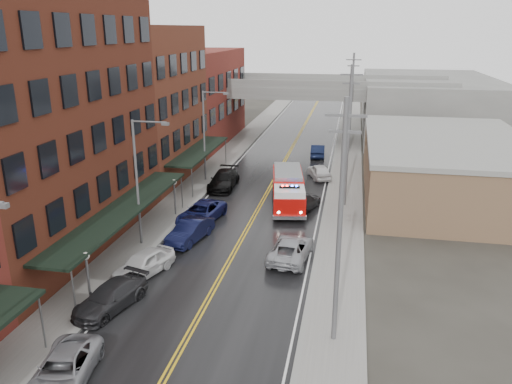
{
  "coord_description": "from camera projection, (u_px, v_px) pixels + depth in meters",
  "views": [
    {
      "loc": [
        7.49,
        -6.52,
        14.75
      ],
      "look_at": [
        0.66,
        28.47,
        3.0
      ],
      "focal_mm": 35.0,
      "sensor_mm": 36.0,
      "label": 1
    }
  ],
  "objects": [
    {
      "name": "road",
      "position": [
        252.0,
        221.0,
        40.02
      ],
      "size": [
        11.0,
        160.0,
        0.02
      ],
      "primitive_type": "cube",
      "color": "black",
      "rests_on": "ground"
    },
    {
      "name": "sidewalk_left",
      "position": [
        165.0,
        214.0,
        41.32
      ],
      "size": [
        3.0,
        160.0,
        0.15
      ],
      "primitive_type": "cube",
      "color": "slate",
      "rests_on": "ground"
    },
    {
      "name": "sidewalk_right",
      "position": [
        344.0,
        227.0,
        38.67
      ],
      "size": [
        3.0,
        160.0,
        0.15
      ],
      "primitive_type": "cube",
      "color": "slate",
      "rests_on": "ground"
    },
    {
      "name": "curb_left",
      "position": [
        184.0,
        215.0,
        41.02
      ],
      "size": [
        0.3,
        160.0,
        0.15
      ],
      "primitive_type": "cube",
      "color": "gray",
      "rests_on": "ground"
    },
    {
      "name": "curb_right",
      "position": [
        322.0,
        225.0,
        38.97
      ],
      "size": [
        0.3,
        160.0,
        0.15
      ],
      "primitive_type": "cube",
      "color": "gray",
      "rests_on": "ground"
    },
    {
      "name": "brick_building_b",
      "position": [
        34.0,
        119.0,
        33.09
      ],
      "size": [
        9.0,
        20.0,
        18.0
      ],
      "primitive_type": "cube",
      "color": "#552516",
      "rests_on": "ground"
    },
    {
      "name": "brick_building_c",
      "position": [
        142.0,
        104.0,
        49.88
      ],
      "size": [
        9.0,
        15.0,
        15.0
      ],
      "primitive_type": "cube",
      "color": "brown",
      "rests_on": "ground"
    },
    {
      "name": "brick_building_far",
      "position": [
        196.0,
        97.0,
        66.66
      ],
      "size": [
        9.0,
        20.0,
        12.0
      ],
      "primitive_type": "cube",
      "color": "maroon",
      "rests_on": "ground"
    },
    {
      "name": "tan_building",
      "position": [
        444.0,
        169.0,
        45.65
      ],
      "size": [
        14.0,
        22.0,
        5.0
      ],
      "primitive_type": "cube",
      "color": "brown",
      "rests_on": "ground"
    },
    {
      "name": "right_far_block",
      "position": [
        427.0,
        105.0,
        72.78
      ],
      "size": [
        18.0,
        30.0,
        8.0
      ],
      "primitive_type": "cube",
      "color": "slate",
      "rests_on": "ground"
    },
    {
      "name": "awning_1",
      "position": [
        123.0,
        210.0,
        33.92
      ],
      "size": [
        2.6,
        18.0,
        3.09
      ],
      "color": "black",
      "rests_on": "ground"
    },
    {
      "name": "awning_2",
      "position": [
        200.0,
        151.0,
        50.23
      ],
      "size": [
        2.6,
        13.0,
        3.09
      ],
      "color": "black",
      "rests_on": "ground"
    },
    {
      "name": "globe_lamp_1",
      "position": [
        87.0,
        266.0,
        27.41
      ],
      "size": [
        0.44,
        0.44,
        3.12
      ],
      "color": "#59595B",
      "rests_on": "ground"
    },
    {
      "name": "globe_lamp_2",
      "position": [
        174.0,
        189.0,
        40.46
      ],
      "size": [
        0.44,
        0.44,
        3.12
      ],
      "color": "#59595B",
      "rests_on": "ground"
    },
    {
      "name": "street_lamp_1",
      "position": [
        140.0,
        175.0,
        33.99
      ],
      "size": [
        2.64,
        0.22,
        9.0
      ],
      "color": "#59595B",
      "rests_on": "ground"
    },
    {
      "name": "street_lamp_2",
      "position": [
        206.0,
        130.0,
        48.91
      ],
      "size": [
        2.64,
        0.22,
        9.0
      ],
      "color": "#59595B",
      "rests_on": "ground"
    },
    {
      "name": "utility_pole_0",
      "position": [
        340.0,
        222.0,
        22.75
      ],
      "size": [
        1.8,
        0.24,
        12.0
      ],
      "color": "#59595B",
      "rests_on": "ground"
    },
    {
      "name": "utility_pole_1",
      "position": [
        348.0,
        135.0,
        41.4
      ],
      "size": [
        1.8,
        0.24,
        12.0
      ],
      "color": "#59595B",
      "rests_on": "ground"
    },
    {
      "name": "utility_pole_2",
      "position": [
        351.0,
        102.0,
        60.04
      ],
      "size": [
        1.8,
        0.24,
        12.0
      ],
      "color": "#59595B",
      "rests_on": "ground"
    },
    {
      "name": "overpass",
      "position": [
        298.0,
        96.0,
        67.97
      ],
      "size": [
        40.0,
        10.0,
        7.5
      ],
      "color": "slate",
      "rests_on": "ground"
    },
    {
      "name": "fire_truck",
      "position": [
        288.0,
        189.0,
        42.78
      ],
      "size": [
        4.31,
        8.45,
        2.97
      ],
      "rotation": [
        0.0,
        0.0,
        0.17
      ],
      "color": "#AF0B08",
      "rests_on": "ground"
    },
    {
      "name": "parked_car_left_2",
      "position": [
        63.0,
        370.0,
        21.54
      ],
      "size": [
        3.03,
        5.19,
        1.36
      ],
      "primitive_type": "imported",
      "rotation": [
        0.0,
        0.0,
        0.17
      ],
      "color": "gray",
      "rests_on": "ground"
    },
    {
      "name": "parked_car_left_3",
      "position": [
        111.0,
        297.0,
        27.38
      ],
      "size": [
        3.2,
        5.19,
        1.41
      ],
      "primitive_type": "imported",
      "rotation": [
        0.0,
        0.0,
        -0.27
      ],
      "color": "#252528",
      "rests_on": "ground"
    },
    {
      "name": "parked_car_left_4",
      "position": [
        144.0,
        263.0,
        31.1
      ],
      "size": [
        3.22,
        4.92,
        1.56
      ],
      "primitive_type": "imported",
      "rotation": [
        0.0,
        0.0,
        -0.33
      ],
      "color": "silver",
      "rests_on": "ground"
    },
    {
      "name": "parked_car_left_5",
      "position": [
        190.0,
        231.0,
        36.09
      ],
      "size": [
        2.6,
        4.92,
        1.54
      ],
      "primitive_type": "imported",
      "rotation": [
        0.0,
        0.0,
        -0.22
      ],
      "color": "black",
      "rests_on": "ground"
    },
    {
      "name": "parked_car_left_6",
      "position": [
        201.0,
        213.0,
        39.71
      ],
      "size": [
        3.34,
        5.75,
        1.51
      ],
      "primitive_type": "imported",
      "rotation": [
        0.0,
        0.0,
        -0.16
      ],
      "color": "#14194D",
      "rests_on": "ground"
    },
    {
      "name": "parked_car_left_7",
      "position": [
        224.0,
        180.0,
        48.06
      ],
      "size": [
        2.43,
        5.7,
        1.64
      ],
      "primitive_type": "imported",
      "rotation": [
        0.0,
        0.0,
        0.02
      ],
      "color": "black",
      "rests_on": "ground"
    },
    {
      "name": "parked_car_right_0",
      "position": [
        291.0,
        249.0,
        33.29
      ],
      "size": [
        2.92,
        5.44,
        1.45
      ],
      "primitive_type": "imported",
      "rotation": [
        0.0,
        0.0,
        3.04
      ],
      "color": "#96989E",
      "rests_on": "ground"
    },
    {
      "name": "parked_car_right_1",
      "position": [
        301.0,
        202.0,
        42.21
      ],
      "size": [
        3.49,
        5.47,
        1.48
      ],
      "primitive_type": "imported",
      "rotation": [
        0.0,
        0.0,
        2.84
      ],
      "color": "#27272A",
      "rests_on": "ground"
    },
    {
      "name": "parked_car_right_2",
      "position": [
        319.0,
        171.0,
        51.22
      ],
      "size": [
        3.09,
        4.65,
        1.47
      ],
      "primitive_type": "imported",
      "rotation": [
        0.0,
        0.0,
        3.48
      ],
      "color": "silver",
      "rests_on": "ground"
    },
    {
      "name": "parked_car_right_3",
      "position": [
        318.0,
        151.0,
        59.82
      ],
      "size": [
        1.85,
        4.68,
        1.52
      ],
      "primitive_type": "imported",
      "rotation": [
        0.0,
        0.0,
        3.2
      ],
      "color": "black",
      "rests_on": "ground"
    }
  ]
}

